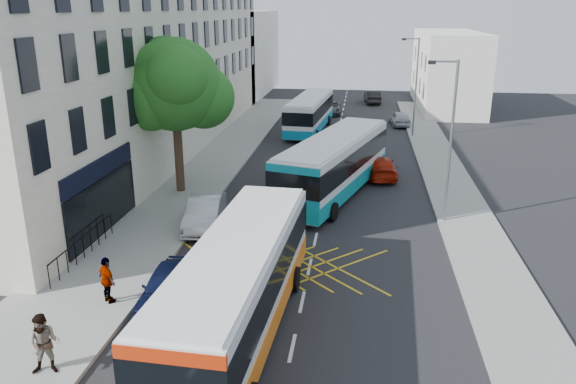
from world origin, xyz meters
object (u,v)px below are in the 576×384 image
(street_tree, at_px, (174,86))
(pedestrian_far, at_px, (107,280))
(distant_car_dark, at_px, (372,97))
(pedestrian_near, at_px, (44,344))
(distant_car_grey, at_px, (330,108))
(parked_car_silver, at_px, (205,213))
(red_hatchback, at_px, (380,167))
(lamp_near, at_px, (449,134))
(bus_mid, at_px, (334,164))
(parked_car_blue, at_px, (168,286))
(distant_car_silver, at_px, (400,118))
(bus_near, at_px, (238,285))
(lamp_far, at_px, (415,82))
(bus_far, at_px, (310,113))

(street_tree, height_order, pedestrian_far, street_tree)
(distant_car_dark, height_order, pedestrian_near, pedestrian_near)
(distant_car_grey, relative_size, pedestrian_far, 2.52)
(distant_car_grey, bearing_deg, parked_car_silver, -99.48)
(street_tree, xyz_separation_m, red_hatchback, (11.76, 4.87, -5.62))
(lamp_near, bearing_deg, bus_mid, 146.06)
(lamp_near, relative_size, red_hatchback, 1.72)
(parked_car_blue, distance_m, pedestrian_far, 2.19)
(red_hatchback, xyz_separation_m, distant_car_silver, (2.25, 16.97, 0.00))
(lamp_near, height_order, red_hatchback, lamp_near)
(bus_near, distance_m, distant_car_dark, 48.89)
(lamp_far, distance_m, distant_car_silver, 6.26)
(distant_car_dark, bearing_deg, parked_car_silver, 71.66)
(distant_car_grey, xyz_separation_m, distant_car_dark, (4.36, 7.47, 0.10))
(street_tree, height_order, lamp_near, street_tree)
(bus_mid, relative_size, distant_car_grey, 2.80)
(street_tree, distance_m, bus_near, 16.35)
(bus_near, bearing_deg, bus_far, 94.14)
(bus_near, bearing_deg, lamp_far, 78.44)
(street_tree, bearing_deg, bus_mid, 5.49)
(lamp_far, xyz_separation_m, red_hatchback, (-2.95, -12.16, -3.94))
(red_hatchback, distance_m, pedestrian_far, 20.74)
(pedestrian_near, height_order, pedestrian_far, pedestrian_near)
(bus_far, height_order, parked_car_silver, bus_far)
(distant_car_silver, distance_m, pedestrian_near, 41.15)
(parked_car_silver, relative_size, distant_car_grey, 1.02)
(lamp_far, height_order, parked_car_blue, lamp_far)
(distant_car_grey, bearing_deg, lamp_near, -77.76)
(red_hatchback, bearing_deg, distant_car_dark, -95.29)
(lamp_far, distance_m, bus_near, 32.43)
(bus_far, bearing_deg, street_tree, -102.75)
(bus_mid, relative_size, parked_car_blue, 3.08)
(parked_car_blue, height_order, distant_car_silver, parked_car_blue)
(bus_near, relative_size, bus_far, 1.08)
(distant_car_grey, bearing_deg, red_hatchback, -80.22)
(bus_near, distance_m, bus_far, 32.64)
(bus_far, height_order, distant_car_dark, bus_far)
(bus_near, height_order, distant_car_silver, bus_near)
(lamp_near, height_order, bus_far, lamp_near)
(distant_car_dark, relative_size, pedestrian_near, 2.30)
(lamp_near, xyz_separation_m, distant_car_grey, (-7.43, 29.88, -3.99))
(pedestrian_near, bearing_deg, bus_near, 17.25)
(street_tree, relative_size, pedestrian_far, 4.95)
(parked_car_blue, height_order, red_hatchback, parked_car_blue)
(lamp_far, bearing_deg, parked_car_silver, -118.05)
(parked_car_blue, relative_size, parked_car_silver, 0.89)
(lamp_near, height_order, parked_car_silver, lamp_near)
(parked_car_blue, bearing_deg, red_hatchback, 62.92)
(lamp_far, relative_size, bus_mid, 0.64)
(bus_near, distance_m, distant_car_silver, 36.85)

